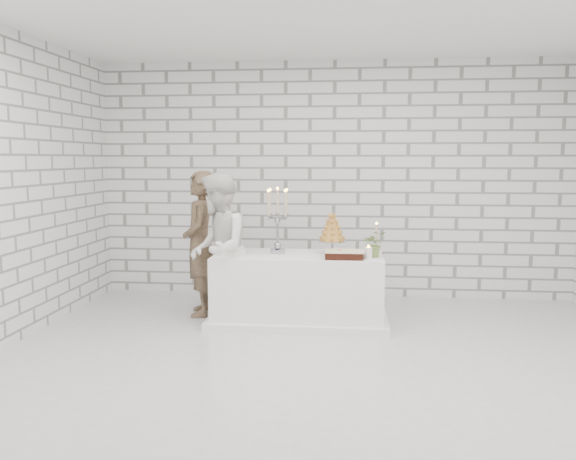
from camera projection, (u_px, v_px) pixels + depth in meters
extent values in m
cube|color=silver|center=(325.00, 360.00, 5.20)|extent=(6.00, 5.00, 0.01)
cube|color=white|center=(328.00, 9.00, 4.83)|extent=(6.00, 5.00, 0.01)
cube|color=white|center=(334.00, 180.00, 7.48)|extent=(6.00, 0.01, 3.00)
cube|color=white|center=(306.00, 222.00, 2.55)|extent=(6.00, 0.01, 3.00)
cube|color=white|center=(298.00, 289.00, 6.33)|extent=(1.80, 0.80, 0.75)
imported|color=#402F21|center=(200.00, 244.00, 6.62)|extent=(0.51, 0.67, 1.64)
imported|color=white|center=(218.00, 250.00, 6.19)|extent=(0.72, 0.87, 1.63)
cube|color=black|center=(344.00, 254.00, 6.04)|extent=(0.39, 0.28, 0.08)
cylinder|color=white|center=(368.00, 253.00, 6.01)|extent=(0.09, 0.09, 0.12)
cylinder|color=#C8B28E|center=(376.00, 239.00, 6.32)|extent=(0.08, 0.08, 0.32)
imported|color=#507B3A|center=(374.00, 244.00, 6.12)|extent=(0.28, 0.25, 0.28)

